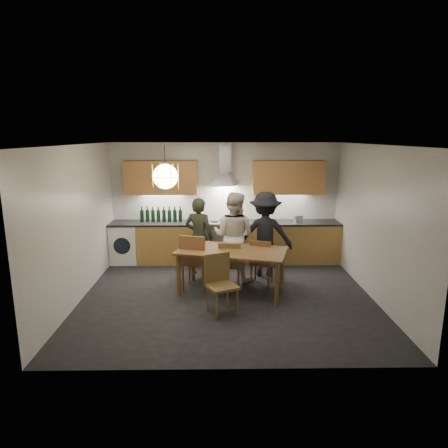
{
  "coord_description": "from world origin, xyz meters",
  "views": [
    {
      "loc": [
        -0.16,
        -6.55,
        2.75
      ],
      "look_at": [
        -0.05,
        0.4,
        1.2
      ],
      "focal_mm": 32.0,
      "sensor_mm": 36.0,
      "label": 1
    }
  ],
  "objects_px": {
    "person_mid": "(234,236)",
    "stock_pot": "(298,219)",
    "person_right": "(265,234)",
    "chair_back_left": "(194,258)",
    "mixing_bowl": "(266,221)",
    "person_left": "(199,237)",
    "chair_front": "(220,279)",
    "wine_bottles": "(161,214)",
    "dining_table": "(232,255)"
  },
  "relations": [
    {
      "from": "person_left",
      "to": "wine_bottles",
      "type": "bearing_deg",
      "value": -28.66
    },
    {
      "from": "chair_back_left",
      "to": "person_left",
      "type": "distance_m",
      "value": 0.81
    },
    {
      "from": "person_left",
      "to": "person_mid",
      "type": "height_order",
      "value": "person_mid"
    },
    {
      "from": "chair_front",
      "to": "wine_bottles",
      "type": "relative_size",
      "value": 1.03
    },
    {
      "from": "chair_back_left",
      "to": "stock_pot",
      "type": "xyz_separation_m",
      "value": [
        2.18,
        1.63,
        0.38
      ]
    },
    {
      "from": "person_mid",
      "to": "stock_pot",
      "type": "height_order",
      "value": "person_mid"
    },
    {
      "from": "person_left",
      "to": "mixing_bowl",
      "type": "height_order",
      "value": "person_left"
    },
    {
      "from": "chair_front",
      "to": "mixing_bowl",
      "type": "height_order",
      "value": "mixing_bowl"
    },
    {
      "from": "mixing_bowl",
      "to": "person_left",
      "type": "bearing_deg",
      "value": -149.48
    },
    {
      "from": "dining_table",
      "to": "stock_pot",
      "type": "distance_m",
      "value": 2.34
    },
    {
      "from": "person_mid",
      "to": "wine_bottles",
      "type": "bearing_deg",
      "value": -11.99
    },
    {
      "from": "person_left",
      "to": "wine_bottles",
      "type": "distance_m",
      "value": 1.28
    },
    {
      "from": "person_left",
      "to": "mixing_bowl",
      "type": "bearing_deg",
      "value": -131.54
    },
    {
      "from": "person_mid",
      "to": "stock_pot",
      "type": "xyz_separation_m",
      "value": [
        1.45,
        1.04,
        0.12
      ]
    },
    {
      "from": "person_mid",
      "to": "mixing_bowl",
      "type": "xyz_separation_m",
      "value": [
        0.74,
        1.04,
        0.08
      ]
    },
    {
      "from": "dining_table",
      "to": "wine_bottles",
      "type": "xyz_separation_m",
      "value": [
        -1.48,
        1.83,
        0.37
      ]
    },
    {
      "from": "chair_front",
      "to": "wine_bottles",
      "type": "xyz_separation_m",
      "value": [
        -1.26,
        2.63,
        0.53
      ]
    },
    {
      "from": "person_mid",
      "to": "person_right",
      "type": "xyz_separation_m",
      "value": [
        0.63,
        0.19,
        -0.01
      ]
    },
    {
      "from": "dining_table",
      "to": "wine_bottles",
      "type": "relative_size",
      "value": 2.24
    },
    {
      "from": "person_left",
      "to": "person_right",
      "type": "height_order",
      "value": "person_right"
    },
    {
      "from": "chair_front",
      "to": "person_mid",
      "type": "xyz_separation_m",
      "value": [
        0.27,
        1.52,
        0.31
      ]
    },
    {
      "from": "dining_table",
      "to": "chair_back_left",
      "type": "height_order",
      "value": "chair_back_left"
    },
    {
      "from": "stock_pot",
      "to": "wine_bottles",
      "type": "height_order",
      "value": "wine_bottles"
    },
    {
      "from": "person_mid",
      "to": "dining_table",
      "type": "bearing_deg",
      "value": 109.03
    },
    {
      "from": "stock_pot",
      "to": "person_left",
      "type": "bearing_deg",
      "value": -158.33
    },
    {
      "from": "dining_table",
      "to": "chair_back_left",
      "type": "distance_m",
      "value": 0.69
    },
    {
      "from": "person_mid",
      "to": "mixing_bowl",
      "type": "height_order",
      "value": "person_mid"
    },
    {
      "from": "dining_table",
      "to": "wine_bottles",
      "type": "bearing_deg",
      "value": 144.35
    },
    {
      "from": "person_left",
      "to": "chair_back_left",
      "type": "bearing_deg",
      "value": 104.17
    },
    {
      "from": "chair_front",
      "to": "person_left",
      "type": "xyz_separation_m",
      "value": [
        -0.4,
        1.72,
        0.25
      ]
    },
    {
      "from": "chair_back_left",
      "to": "person_mid",
      "type": "height_order",
      "value": "person_mid"
    },
    {
      "from": "dining_table",
      "to": "person_left",
      "type": "relative_size",
      "value": 1.3
    },
    {
      "from": "dining_table",
      "to": "person_left",
      "type": "xyz_separation_m",
      "value": [
        -0.61,
        0.92,
        0.09
      ]
    },
    {
      "from": "person_right",
      "to": "chair_back_left",
      "type": "bearing_deg",
      "value": 34.48
    },
    {
      "from": "chair_front",
      "to": "mixing_bowl",
      "type": "xyz_separation_m",
      "value": [
        1.02,
        2.56,
        0.39
      ]
    },
    {
      "from": "person_mid",
      "to": "stock_pot",
      "type": "distance_m",
      "value": 1.79
    },
    {
      "from": "dining_table",
      "to": "person_right",
      "type": "distance_m",
      "value": 1.15
    },
    {
      "from": "chair_front",
      "to": "wine_bottles",
      "type": "height_order",
      "value": "wine_bottles"
    },
    {
      "from": "person_mid",
      "to": "wine_bottles",
      "type": "relative_size",
      "value": 1.87
    },
    {
      "from": "dining_table",
      "to": "wine_bottles",
      "type": "distance_m",
      "value": 2.38
    },
    {
      "from": "dining_table",
      "to": "person_mid",
      "type": "xyz_separation_m",
      "value": [
        0.06,
        0.72,
        0.16
      ]
    },
    {
      "from": "mixing_bowl",
      "to": "wine_bottles",
      "type": "xyz_separation_m",
      "value": [
        -2.28,
        0.07,
        0.14
      ]
    },
    {
      "from": "dining_table",
      "to": "stock_pot",
      "type": "relative_size",
      "value": 9.89
    },
    {
      "from": "chair_back_left",
      "to": "person_left",
      "type": "height_order",
      "value": "person_left"
    },
    {
      "from": "person_mid",
      "to": "stock_pot",
      "type": "relative_size",
      "value": 8.24
    },
    {
      "from": "chair_back_left",
      "to": "person_mid",
      "type": "distance_m",
      "value": 0.97
    },
    {
      "from": "person_mid",
      "to": "mixing_bowl",
      "type": "relative_size",
      "value": 6.61
    },
    {
      "from": "person_mid",
      "to": "person_right",
      "type": "distance_m",
      "value": 0.65
    },
    {
      "from": "person_left",
      "to": "mixing_bowl",
      "type": "relative_size",
      "value": 6.08
    },
    {
      "from": "chair_front",
      "to": "wine_bottles",
      "type": "bearing_deg",
      "value": 91.02
    }
  ]
}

